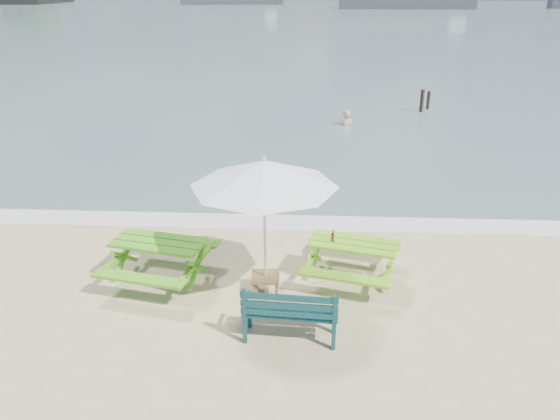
# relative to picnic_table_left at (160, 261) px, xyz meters

# --- Properties ---
(sea) EXTENTS (300.00, 300.00, 0.00)m
(sea) POSITION_rel_picnic_table_left_xyz_m (2.16, 83.21, -0.39)
(sea) COLOR slate
(sea) RESTS_ON ground
(foam_strip) EXTENTS (22.00, 0.90, 0.01)m
(foam_strip) POSITION_rel_picnic_table_left_xyz_m (2.16, 2.81, -0.39)
(foam_strip) COLOR silver
(foam_strip) RESTS_ON ground
(picnic_table_left) EXTENTS (2.10, 2.25, 0.83)m
(picnic_table_left) POSITION_rel_picnic_table_left_xyz_m (0.00, 0.00, 0.00)
(picnic_table_left) COLOR #4AA018
(picnic_table_left) RESTS_ON ground
(picnic_table_right) EXTENTS (2.04, 2.18, 0.78)m
(picnic_table_right) POSITION_rel_picnic_table_left_xyz_m (3.65, 0.23, -0.02)
(picnic_table_right) COLOR #6BB31B
(picnic_table_right) RESTS_ON ground
(park_bench) EXTENTS (1.54, 0.62, 0.93)m
(park_bench) POSITION_rel_picnic_table_left_xyz_m (2.54, -1.70, -0.11)
(park_bench) COLOR #0E343A
(park_bench) RESTS_ON ground
(side_table) EXTENTS (0.54, 0.54, 0.33)m
(side_table) POSITION_rel_picnic_table_left_xyz_m (2.03, -0.32, -0.22)
(side_table) COLOR brown
(side_table) RESTS_ON ground
(patio_umbrella) EXTENTS (2.68, 2.68, 2.54)m
(patio_umbrella) POSITION_rel_picnic_table_left_xyz_m (2.03, -0.32, 1.91)
(patio_umbrella) COLOR silver
(patio_umbrella) RESTS_ON ground
(beer_bottle) EXTENTS (0.06, 0.06, 0.24)m
(beer_bottle) POSITION_rel_picnic_table_left_xyz_m (3.26, 0.27, 0.46)
(beer_bottle) COLOR brown
(beer_bottle) RESTS_ON picnic_table_right
(swimmer) EXTENTS (0.69, 0.48, 1.79)m
(swimmer) POSITION_rel_picnic_table_left_xyz_m (4.25, 12.49, -0.68)
(swimmer) COLOR tan
(swimmer) RESTS_ON ground
(mooring_pilings) EXTENTS (0.55, 0.75, 1.17)m
(mooring_pilings) POSITION_rel_picnic_table_left_xyz_m (7.84, 15.29, -0.05)
(mooring_pilings) COLOR black
(mooring_pilings) RESTS_ON ground
(cargo_ships) EXTENTS (165.12, 27.51, 4.40)m
(cargo_ships) POSITION_rel_picnic_table_left_xyz_m (55.09, 121.51, 0.78)
(cargo_ships) COLOR #363B40
(cargo_ships) RESTS_ON ground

